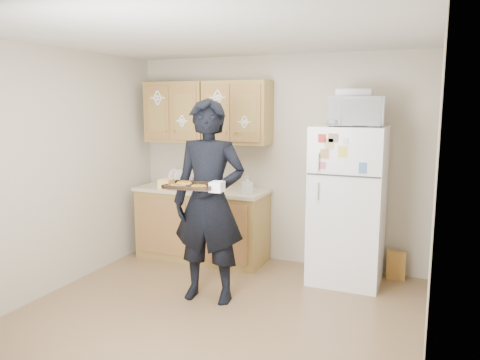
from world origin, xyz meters
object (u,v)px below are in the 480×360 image
object	(u,v)px
baking_tray	(191,186)
person	(209,202)
dish_rack	(181,181)
microwave	(355,111)
refrigerator	(348,205)

from	to	relation	value
baking_tray	person	bearing A→B (deg)	78.42
person	dish_rack	world-z (taller)	person
baking_tray	dish_rack	distance (m)	1.60
person	microwave	world-z (taller)	microwave
refrigerator	dish_rack	size ratio (longest dim) A/B	4.49
refrigerator	dish_rack	distance (m)	2.06
baking_tray	microwave	world-z (taller)	microwave
person	dish_rack	bearing A→B (deg)	125.31
refrigerator	person	distance (m)	1.56
refrigerator	dish_rack	xyz separation A→B (m)	(-2.06, 0.00, 0.13)
baking_tray	refrigerator	bearing A→B (deg)	42.26
baking_tray	dish_rack	world-z (taller)	baking_tray
refrigerator	microwave	size ratio (longest dim) A/B	3.07
refrigerator	person	bearing A→B (deg)	-138.51
dish_rack	person	bearing A→B (deg)	-48.90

